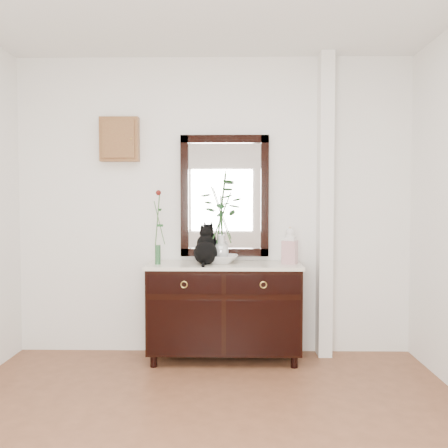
{
  "coord_description": "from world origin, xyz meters",
  "views": [
    {
      "loc": [
        0.17,
        -2.58,
        1.4
      ],
      "look_at": [
        0.1,
        1.63,
        1.2
      ],
      "focal_mm": 40.0,
      "sensor_mm": 36.0,
      "label": 1
    }
  ],
  "objects_px": {
    "sideboard": "(224,306)",
    "ginger_jar": "(290,245)",
    "cat": "(205,245)",
    "lotus_bowl": "(221,259)"
  },
  "relations": [
    {
      "from": "sideboard",
      "to": "ginger_jar",
      "type": "bearing_deg",
      "value": 0.51
    },
    {
      "from": "cat",
      "to": "lotus_bowl",
      "type": "height_order",
      "value": "cat"
    },
    {
      "from": "cat",
      "to": "lotus_bowl",
      "type": "bearing_deg",
      "value": 27.82
    },
    {
      "from": "sideboard",
      "to": "lotus_bowl",
      "type": "relative_size",
      "value": 4.54
    },
    {
      "from": "sideboard",
      "to": "lotus_bowl",
      "type": "distance_m",
      "value": 0.41
    },
    {
      "from": "sideboard",
      "to": "ginger_jar",
      "type": "relative_size",
      "value": 4.14
    },
    {
      "from": "lotus_bowl",
      "to": "ginger_jar",
      "type": "relative_size",
      "value": 0.91
    },
    {
      "from": "sideboard",
      "to": "ginger_jar",
      "type": "height_order",
      "value": "ginger_jar"
    },
    {
      "from": "cat",
      "to": "ginger_jar",
      "type": "bearing_deg",
      "value": 1.36
    },
    {
      "from": "cat",
      "to": "lotus_bowl",
      "type": "relative_size",
      "value": 1.13
    }
  ]
}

